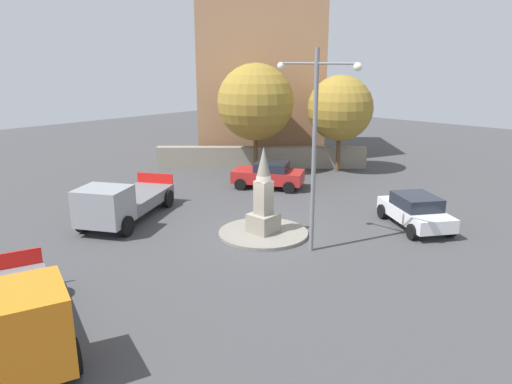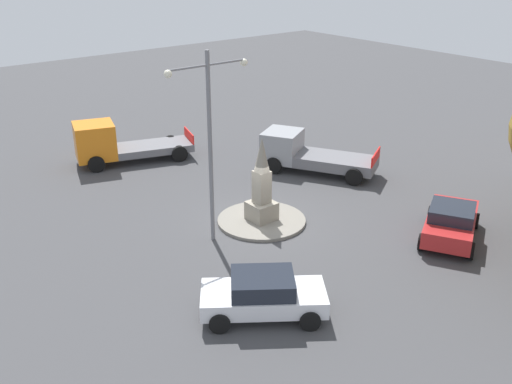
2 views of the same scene
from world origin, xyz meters
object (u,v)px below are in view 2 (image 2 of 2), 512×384
Objects in this scene: car_white_passing at (263,295)px; truck_orange_parked_right at (115,144)px; truck_grey_far_side at (307,153)px; car_red_near_island at (451,222)px; monument at (262,188)px; streetlamp at (210,130)px.

car_white_passing is 0.65× the size of truck_orange_parked_right.
truck_grey_far_side is (9.60, 8.23, 0.18)m from car_white_passing.
car_red_near_island is 17.12m from truck_orange_parked_right.
monument is 10.30m from truck_orange_parked_right.
monument reaches higher than car_red_near_island.
car_red_near_island is at bearing -68.49° from truck_orange_parked_right.
streetlamp reaches higher than truck_grey_far_side.
car_red_near_island is (8.88, -0.66, 0.02)m from car_white_passing.
truck_grey_far_side reaches higher than car_white_passing.
truck_grey_far_side is (7.93, 3.12, -3.52)m from streetlamp.
streetlamp is 1.17× the size of truck_orange_parked_right.
truck_orange_parked_right is (0.93, 10.16, -3.38)m from streetlamp.
streetlamp reaches higher than car_red_near_island.
monument is at bearing -150.26° from truck_grey_far_side.
car_red_near_island is 8.92m from truck_grey_far_side.
car_red_near_island is (7.21, -5.77, -3.69)m from streetlamp.
monument is 0.86× the size of car_white_passing.
truck_orange_parked_right is (-6.28, 15.93, 0.31)m from car_red_near_island.
monument is at bearing 51.16° from car_white_passing.
streetlamp is 1.24× the size of truck_grey_far_side.
monument is at bearing 129.73° from car_red_near_island.
truck_orange_parked_right is (2.60, 15.27, 0.33)m from car_white_passing.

